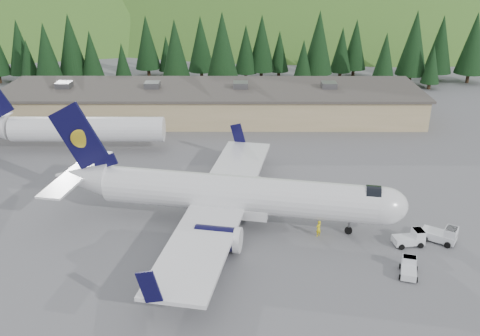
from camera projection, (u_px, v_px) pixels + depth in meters
name	position (u px, v px, depth m)	size (l,w,h in m)	color
ground	(240.00, 224.00, 57.84)	(600.00, 600.00, 0.00)	slate
airliner	(229.00, 195.00, 56.69)	(38.30, 36.15, 12.75)	white
second_airliner	(67.00, 128.00, 76.81)	(27.50, 11.00, 10.05)	white
baggage_tug_a	(411.00, 238.00, 53.66)	(3.18, 2.17, 1.60)	silver
baggage_tug_b	(442.00, 235.00, 54.09)	(3.74, 3.26, 1.79)	silver
baggage_tug_c	(409.00, 268.00, 48.94)	(2.20, 2.96, 1.44)	silver
terminal_building	(211.00, 102.00, 91.74)	(71.00, 17.00, 6.10)	tan
ramp_worker	(318.00, 228.00, 55.11)	(0.65, 0.43, 1.78)	yellow
tree_line	(213.00, 47.00, 110.91)	(115.72, 18.65, 14.45)	black
hills	(342.00, 169.00, 280.93)	(614.00, 330.00, 300.00)	#325818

